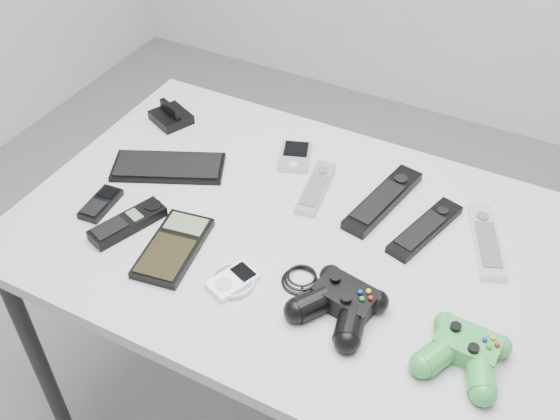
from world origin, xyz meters
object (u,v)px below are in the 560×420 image
at_px(mp3_player, 233,280).
at_px(remote_black_a, 383,199).
at_px(remote_silver_a, 316,187).
at_px(controller_black, 341,302).
at_px(controller_green, 465,351).
at_px(pda, 295,156).
at_px(calculator, 173,247).
at_px(remote_silver_b, 486,240).
at_px(remote_black_b, 425,228).
at_px(pda_keyboard, 168,167).
at_px(mobile_phone, 101,203).
at_px(cordless_handset, 128,223).
at_px(desk, 302,257).

bearing_deg(mp3_player, remote_black_a, 85.09).
relative_size(remote_silver_a, controller_black, 0.67).
distance_m(controller_black, controller_green, 0.23).
bearing_deg(remote_silver_a, pda, 130.19).
bearing_deg(calculator, remote_silver_b, 20.27).
bearing_deg(remote_black_a, pda, 178.23).
relative_size(remote_black_a, calculator, 1.26).
distance_m(pda, remote_black_b, 0.36).
bearing_deg(controller_black, pda_keyboard, 168.87).
xyz_separation_m(remote_silver_b, mobile_phone, (-0.77, -0.27, -0.00)).
bearing_deg(remote_black_a, calculator, -123.80).
bearing_deg(pda_keyboard, mobile_phone, -132.55).
relative_size(pda, controller_black, 0.41).
bearing_deg(controller_black, remote_black_a, 106.60).
bearing_deg(controller_green, remote_silver_b, 99.92).
bearing_deg(remote_silver_b, remote_black_a, 153.04).
relative_size(pda, controller_green, 0.68).
bearing_deg(cordless_handset, controller_black, 20.23).
bearing_deg(remote_black_a, controller_black, -72.66).
xyz_separation_m(desk, remote_black_b, (0.22, 0.12, 0.08)).
height_order(mp3_player, controller_green, controller_green).
relative_size(pda_keyboard, cordless_handset, 1.54).
height_order(remote_silver_a, mobile_phone, remote_silver_a).
height_order(pda_keyboard, cordless_handset, cordless_handset).
bearing_deg(mp3_player, remote_black_b, 68.79).
height_order(calculator, controller_green, controller_green).
xyz_separation_m(pda_keyboard, cordless_handset, (0.04, -0.20, 0.01)).
xyz_separation_m(calculator, controller_black, (0.36, 0.01, 0.02)).
height_order(cordless_handset, mp3_player, cordless_handset).
distance_m(remote_black_a, cordless_handset, 0.55).
bearing_deg(remote_silver_a, calculator, -128.85).
relative_size(pda, remote_black_b, 0.51).
xyz_separation_m(calculator, controller_green, (0.59, 0.01, 0.02)).
xyz_separation_m(remote_silver_b, calculator, (-0.55, -0.31, -0.00)).
bearing_deg(mp3_player, pda, 120.86).
bearing_deg(mobile_phone, controller_black, -7.61).
xyz_separation_m(remote_black_b, remote_silver_b, (0.12, 0.02, 0.00)).
relative_size(remote_silver_b, controller_green, 1.30).
relative_size(desk, remote_silver_b, 5.73).
bearing_deg(remote_silver_a, desk, -84.00).
relative_size(remote_silver_b, calculator, 1.07).
height_order(desk, pda_keyboard, pda_keyboard).
height_order(pda, calculator, calculator).
distance_m(pda, mobile_phone, 0.46).
distance_m(mobile_phone, calculator, 0.22).
relative_size(pda_keyboard, mobile_phone, 2.37).
relative_size(desk, controller_green, 7.47).
bearing_deg(mobile_phone, remote_silver_a, 28.87).
height_order(pda_keyboard, controller_black, controller_black).
bearing_deg(pda_keyboard, controller_green, -39.88).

